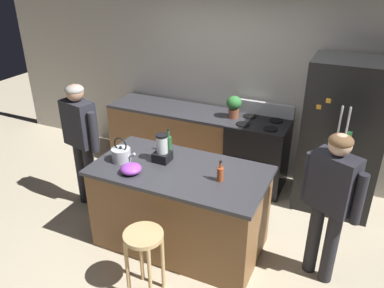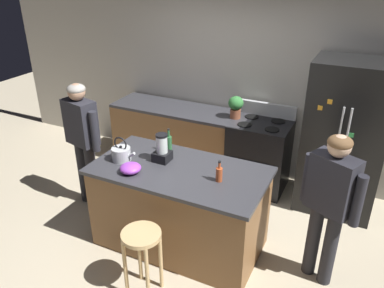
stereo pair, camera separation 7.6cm
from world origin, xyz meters
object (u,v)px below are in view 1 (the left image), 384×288
(kitchen_island, at_px, (180,207))
(bottle_cooking_sauce, at_px, (220,174))
(person_by_island_left, at_px, (81,135))
(refrigerator, at_px, (342,137))
(tea_kettle, at_px, (121,154))
(bar_stool, at_px, (144,248))
(potted_plant, at_px, (234,105))
(mixing_bowl, at_px, (131,169))
(person_by_sink_right, at_px, (331,196))
(bottle_olive_oil, at_px, (169,144))
(stove_range, at_px, (257,154))
(blender_appliance, at_px, (162,150))

(kitchen_island, height_order, bottle_cooking_sauce, bottle_cooking_sauce)
(person_by_island_left, distance_m, bottle_cooking_sauce, 1.87)
(refrigerator, xyz_separation_m, bottle_cooking_sauce, (-0.97, -1.54, 0.08))
(kitchen_island, xyz_separation_m, tea_kettle, (-0.63, -0.09, 0.55))
(bar_stool, bearing_deg, potted_plant, 89.56)
(mixing_bowl, bearing_deg, person_by_island_left, 155.25)
(person_by_sink_right, distance_m, bottle_olive_oil, 1.74)
(bar_stool, bearing_deg, stove_range, 80.32)
(bottle_cooking_sauce, bearing_deg, person_by_sink_right, 10.39)
(stove_range, xyz_separation_m, potted_plant, (-0.37, 0.03, 0.63))
(stove_range, bearing_deg, refrigerator, -1.39)
(tea_kettle, bearing_deg, person_by_sink_right, 6.55)
(bottle_olive_oil, height_order, tea_kettle, bottle_olive_oil)
(stove_range, relative_size, mixing_bowl, 5.26)
(bar_stool, bearing_deg, mixing_bowl, 130.39)
(person_by_sink_right, bearing_deg, bar_stool, -147.56)
(stove_range, distance_m, person_by_sink_right, 1.79)
(bottle_olive_oil, distance_m, tea_kettle, 0.53)
(kitchen_island, height_order, mixing_bowl, mixing_bowl)
(person_by_sink_right, relative_size, bottle_olive_oil, 5.60)
(bar_stool, relative_size, mixing_bowl, 3.24)
(person_by_sink_right, height_order, bar_stool, person_by_sink_right)
(bottle_olive_oil, bearing_deg, stove_range, 60.87)
(bar_stool, distance_m, blender_appliance, 1.03)
(refrigerator, xyz_separation_m, person_by_island_left, (-2.83, -1.31, 0.03))
(kitchen_island, bearing_deg, tea_kettle, -171.54)
(refrigerator, xyz_separation_m, bar_stool, (-1.40, -2.26, -0.40))
(potted_plant, bearing_deg, bar_stool, -90.44)
(potted_plant, bearing_deg, bottle_olive_oil, -104.01)
(bottle_olive_oil, xyz_separation_m, bottle_cooking_sauce, (0.73, -0.33, -0.02))
(bar_stool, bearing_deg, blender_appliance, 107.07)
(refrigerator, relative_size, bottle_cooking_sauce, 8.67)
(stove_range, relative_size, tea_kettle, 4.06)
(bar_stool, distance_m, potted_plant, 2.39)
(bottle_cooking_sauce, height_order, mixing_bowl, bottle_cooking_sauce)
(person_by_island_left, height_order, potted_plant, person_by_island_left)
(refrigerator, bearing_deg, bar_stool, -121.78)
(person_by_island_left, bearing_deg, person_by_sink_right, -0.95)
(stove_range, bearing_deg, blender_appliance, -114.28)
(stove_range, relative_size, person_by_sink_right, 0.72)
(person_by_sink_right, xyz_separation_m, mixing_bowl, (-1.85, -0.42, 0.05))
(stove_range, xyz_separation_m, bottle_cooking_sauce, (0.04, -1.56, 0.54))
(stove_range, distance_m, bottle_cooking_sauce, 1.65)
(blender_appliance, distance_m, bottle_cooking_sauce, 0.71)
(bar_stool, height_order, tea_kettle, tea_kettle)
(blender_appliance, relative_size, tea_kettle, 1.11)
(person_by_island_left, bearing_deg, refrigerator, 24.81)
(potted_plant, bearing_deg, stove_range, -3.95)
(bottle_olive_oil, bearing_deg, person_by_island_left, -174.90)
(blender_appliance, bearing_deg, refrigerator, 40.44)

